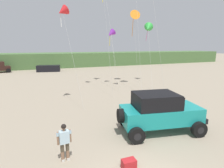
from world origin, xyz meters
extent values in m
cube|color=#4C703D|center=(3.43, 40.60, 1.60)|extent=(90.00, 9.31, 3.20)
cube|color=teal|center=(3.05, 3.30, 1.01)|extent=(4.67, 2.63, 0.90)
cube|color=teal|center=(4.68, 2.99, 1.38)|extent=(1.40, 1.87, 0.12)
cube|color=black|center=(2.71, 3.37, 1.86)|extent=(2.59, 2.16, 0.80)
cube|color=black|center=(3.89, 3.14, 1.82)|extent=(0.41, 1.66, 0.72)
cube|color=black|center=(5.29, 2.87, 0.74)|extent=(0.53, 1.81, 0.28)
cylinder|color=black|center=(0.78, 3.74, 1.11)|extent=(0.44, 0.82, 0.77)
cylinder|color=black|center=(4.97, 3.98, 0.42)|extent=(0.88, 0.45, 0.84)
cylinder|color=black|center=(4.97, 3.98, 0.42)|extent=(0.43, 0.39, 0.38)
cylinder|color=black|center=(4.58, 1.96, 0.42)|extent=(0.88, 0.45, 0.84)
cylinder|color=black|center=(4.58, 1.96, 0.42)|extent=(0.43, 0.39, 0.38)
cylinder|color=black|center=(1.53, 4.64, 0.42)|extent=(0.88, 0.45, 0.84)
cylinder|color=black|center=(1.53, 4.64, 0.42)|extent=(0.43, 0.39, 0.38)
cylinder|color=black|center=(1.14, 2.62, 0.42)|extent=(0.88, 0.45, 0.84)
cylinder|color=black|center=(1.14, 2.62, 0.42)|extent=(0.43, 0.39, 0.38)
cylinder|color=#8C664C|center=(-2.47, 2.55, 0.25)|extent=(0.14, 0.14, 0.49)
cylinder|color=#4C4233|center=(-2.47, 2.55, 0.64)|extent=(0.15, 0.15, 0.36)
cube|color=silver|center=(-2.47, 2.59, 0.05)|extent=(0.13, 0.27, 0.10)
cylinder|color=#8C664C|center=(-2.25, 2.57, 0.25)|extent=(0.14, 0.14, 0.49)
cylinder|color=#4C4233|center=(-2.25, 2.57, 0.64)|extent=(0.15, 0.15, 0.36)
cube|color=silver|center=(-2.25, 2.61, 0.05)|extent=(0.13, 0.27, 0.10)
cube|color=silver|center=(-2.36, 2.56, 1.09)|extent=(0.42, 0.29, 0.54)
cylinder|color=#8C664C|center=(-2.61, 2.53, 1.08)|extent=(0.09, 0.09, 0.56)
cylinder|color=silver|center=(-2.61, 2.53, 1.27)|extent=(0.11, 0.11, 0.16)
cylinder|color=#8C664C|center=(-2.11, 2.58, 1.08)|extent=(0.09, 0.09, 0.56)
cylinder|color=silver|center=(-2.11, 2.58, 1.27)|extent=(0.11, 0.11, 0.16)
cylinder|color=#8C664C|center=(-2.36, 2.56, 1.40)|extent=(0.10, 0.10, 0.08)
sphere|color=#8C664C|center=(-2.36, 2.56, 1.54)|extent=(0.21, 0.21, 0.21)
sphere|color=black|center=(-2.36, 2.54, 1.56)|extent=(0.21, 0.21, 0.21)
cube|color=#B21E23|center=(-0.09, 1.07, 0.19)|extent=(0.57, 0.38, 0.38)
cylinder|color=black|center=(-8.82, 35.19, 0.38)|extent=(0.80, 0.41, 0.76)
cylinder|color=black|center=(-8.40, 33.13, 0.38)|extent=(0.80, 0.41, 0.76)
cube|color=black|center=(-1.45, 31.91, 0.60)|extent=(4.45, 2.50, 1.20)
cylinder|color=silver|center=(6.61, 12.38, 7.27)|extent=(0.61, 3.63, 14.44)
cylinder|color=silver|center=(4.42, 14.19, 6.04)|extent=(0.21, 4.22, 11.98)
cylinder|color=silver|center=(6.16, 8.93, 8.00)|extent=(0.90, 3.41, 15.90)
cone|color=orange|center=(7.50, 14.80, 8.13)|extent=(1.35, 1.45, 1.44)
cylinder|color=orange|center=(7.35, 14.80, 6.88)|extent=(0.05, 0.23, 1.95)
cylinder|color=silver|center=(7.56, 14.18, 4.09)|extent=(0.14, 1.26, 8.08)
cone|color=purple|center=(5.13, 16.08, 6.25)|extent=(1.37, 1.30, 1.37)
cylinder|color=yellow|center=(4.98, 16.08, 5.41)|extent=(0.05, 0.13, 1.18)
cylinder|color=silver|center=(5.21, 15.26, 3.15)|extent=(0.16, 1.66, 6.20)
cone|color=red|center=(-1.10, 10.57, 7.43)|extent=(1.17, 0.94, 1.11)
cylinder|color=white|center=(-1.25, 10.57, 6.74)|extent=(0.05, 0.19, 0.94)
cylinder|color=silver|center=(-0.64, 9.42, 3.74)|extent=(0.94, 2.31, 7.38)
cone|color=green|center=(10.26, 16.04, 7.06)|extent=(1.64, 1.88, 1.83)
cylinder|color=#E04C93|center=(10.11, 16.04, 6.10)|extent=(0.05, 0.32, 1.28)
cylinder|color=silver|center=(9.15, 13.64, 3.56)|extent=(2.23, 4.80, 7.02)
cylinder|color=silver|center=(2.86, 11.83, 7.88)|extent=(0.66, 2.39, 15.67)
camera|label=1|loc=(-3.10, -4.57, 4.79)|focal=28.92mm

